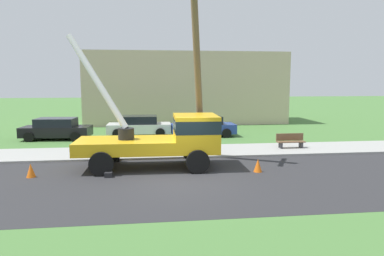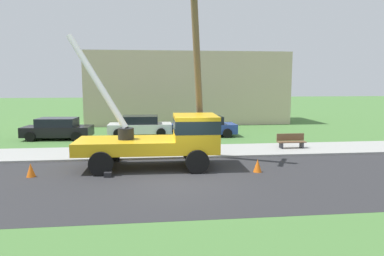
# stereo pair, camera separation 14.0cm
# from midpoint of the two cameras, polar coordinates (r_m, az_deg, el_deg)

# --- Properties ---
(ground_plane) EXTENTS (120.00, 120.00, 0.00)m
(ground_plane) POSITION_cam_midpoint_polar(r_m,az_deg,el_deg) (25.67, -4.02, -1.11)
(ground_plane) COLOR #477538
(road_asphalt) EXTENTS (80.00, 7.92, 0.01)m
(road_asphalt) POSITION_cam_midpoint_polar(r_m,az_deg,el_deg) (13.94, -1.76, -8.50)
(road_asphalt) COLOR #2B2B2D
(road_asphalt) RESTS_ON ground
(sidewalk_strip) EXTENTS (80.00, 3.31, 0.10)m
(sidewalk_strip) POSITION_cam_midpoint_polar(r_m,az_deg,el_deg) (19.38, -3.16, -3.79)
(sidewalk_strip) COLOR #9E9E99
(sidewalk_strip) RESTS_ON ground
(utility_truck) EXTENTS (6.76, 3.21, 5.98)m
(utility_truck) POSITION_cam_midpoint_polar(r_m,az_deg,el_deg) (15.92, -3.86, -1.32)
(utility_truck) COLOR gold
(utility_truck) RESTS_ON ground
(leaning_utility_pole) EXTENTS (1.23, 2.68, 8.85)m
(leaning_utility_pole) POSITION_cam_midpoint_polar(r_m,az_deg,el_deg) (17.23, 1.10, 9.85)
(leaning_utility_pole) COLOR brown
(leaning_utility_pole) RESTS_ON ground
(traffic_cone_ahead) EXTENTS (0.36, 0.36, 0.56)m
(traffic_cone_ahead) POSITION_cam_midpoint_polar(r_m,az_deg,el_deg) (15.49, 10.71, -5.94)
(traffic_cone_ahead) COLOR orange
(traffic_cone_ahead) RESTS_ON ground
(traffic_cone_behind) EXTENTS (0.36, 0.36, 0.56)m
(traffic_cone_behind) POSITION_cam_midpoint_polar(r_m,az_deg,el_deg) (15.85, -24.18, -6.17)
(traffic_cone_behind) COLOR orange
(traffic_cone_behind) RESTS_ON ground
(parked_sedan_black) EXTENTS (4.52, 2.23, 1.42)m
(parked_sedan_black) POSITION_cam_midpoint_polar(r_m,az_deg,el_deg) (25.21, -20.57, -0.10)
(parked_sedan_black) COLOR black
(parked_sedan_black) RESTS_ON ground
(parked_sedan_white) EXTENTS (4.43, 2.07, 1.42)m
(parked_sedan_white) POSITION_cam_midpoint_polar(r_m,az_deg,el_deg) (25.38, -8.13, 0.35)
(parked_sedan_white) COLOR silver
(parked_sedan_white) RESTS_ON ground
(parked_sedan_blue) EXTENTS (4.45, 2.10, 1.42)m
(parked_sedan_blue) POSITION_cam_midpoint_polar(r_m,az_deg,el_deg) (24.89, 2.11, 0.29)
(parked_sedan_blue) COLOR #263F99
(parked_sedan_blue) RESTS_ON ground
(park_bench) EXTENTS (1.60, 0.45, 0.90)m
(park_bench) POSITION_cam_midpoint_polar(r_m,az_deg,el_deg) (20.89, 15.77, -2.09)
(park_bench) COLOR brown
(park_bench) RESTS_ON ground
(lowrise_building_backdrop) EXTENTS (18.00, 6.00, 6.40)m
(lowrise_building_backdrop) POSITION_cam_midpoint_polar(r_m,az_deg,el_deg) (33.61, -0.70, 6.43)
(lowrise_building_backdrop) COLOR #C6B293
(lowrise_building_backdrop) RESTS_ON ground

